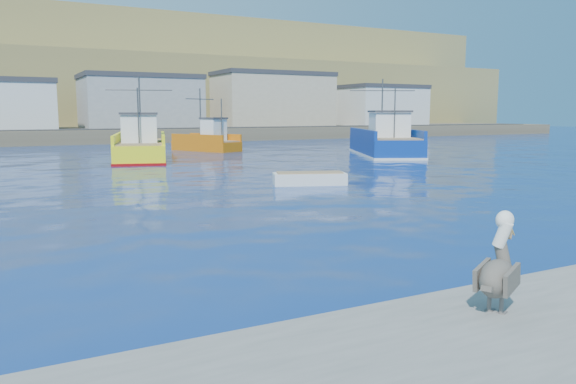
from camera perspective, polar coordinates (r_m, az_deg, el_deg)
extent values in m
plane|color=navy|center=(13.42, 10.64, -7.51)|extent=(260.00, 260.00, 0.00)
cube|color=brown|center=(82.54, -22.26, 5.49)|extent=(160.00, 30.00, 1.60)
cube|color=olive|center=(108.42, -23.79, 8.62)|extent=(180.00, 40.00, 14.00)
cube|color=olive|center=(128.56, -24.58, 10.61)|extent=(200.00, 40.00, 24.00)
cube|color=#2D2D2D|center=(71.58, -21.41, 5.93)|extent=(150.00, 5.00, 0.10)
cube|color=gray|center=(79.20, -14.75, 8.68)|extent=(15.00, 10.00, 6.50)
cube|color=#333338|center=(79.34, -14.85, 11.24)|extent=(15.30, 10.20, 0.60)
cube|color=tan|center=(86.01, -1.51, 9.19)|extent=(17.00, 9.00, 7.50)
cube|color=#333338|center=(86.19, -1.53, 11.88)|extent=(17.34, 9.18, 0.60)
cube|color=silver|center=(96.54, 9.31, 8.52)|extent=(13.00, 10.00, 6.00)
cube|color=#333338|center=(96.63, 9.36, 10.47)|extent=(13.26, 10.20, 0.60)
cube|color=#F6F116|center=(44.56, -14.71, 4.03)|extent=(6.12, 10.90, 1.34)
cube|color=#F6F116|center=(44.48, -12.58, 5.41)|extent=(2.82, 9.84, 0.70)
cube|color=#F6F116|center=(44.59, -16.92, 5.26)|extent=(2.82, 9.84, 0.70)
cube|color=maroon|center=(44.60, -14.68, 3.23)|extent=(6.24, 11.12, 0.25)
cube|color=#8C7251|center=(44.51, -14.74, 4.95)|extent=(5.73, 10.43, 0.10)
cube|color=white|center=(42.93, -14.85, 6.25)|extent=(3.08, 3.14, 2.00)
cube|color=#333338|center=(42.91, -14.91, 7.72)|extent=(3.33, 3.49, 0.15)
cylinder|color=#4C4C4C|center=(45.50, -14.81, 8.10)|extent=(0.15, 0.15, 5.00)
cylinder|color=#4C4C4C|center=(41.36, -14.97, 7.44)|extent=(0.12, 0.12, 4.00)
cylinder|color=#4C4C4C|center=(45.53, -14.88, 9.99)|extent=(4.85, 1.37, 0.08)
cube|color=navy|center=(49.14, 9.74, 4.62)|extent=(8.61, 12.29, 1.51)
cube|color=navy|center=(49.55, 11.94, 5.87)|extent=(5.03, 10.46, 0.70)
cube|color=navy|center=(48.71, 7.56, 5.94)|extent=(5.03, 10.46, 0.70)
cube|color=silver|center=(49.19, 9.72, 3.80)|extent=(8.78, 12.53, 0.25)
cube|color=#8C7251|center=(49.11, 9.76, 5.56)|extent=(8.12, 11.73, 0.10)
cube|color=white|center=(47.37, 10.25, 6.73)|extent=(3.82, 3.85, 2.00)
cube|color=#333338|center=(47.36, 10.29, 8.06)|extent=(4.15, 4.25, 0.15)
cylinder|color=#4C4C4C|center=(50.20, 9.54, 8.41)|extent=(0.16, 0.16, 5.00)
cylinder|color=#4C4C4C|center=(45.66, 10.78, 7.81)|extent=(0.13, 0.13, 4.00)
cylinder|color=#4C4C4C|center=(50.24, 9.58, 10.12)|extent=(5.21, 2.48, 0.08)
cube|color=#C7610B|center=(54.39, -8.32, 4.64)|extent=(5.32, 7.38, 0.90)
cube|color=#C7610B|center=(55.22, -7.43, 5.54)|extent=(3.06, 6.21, 0.70)
cube|color=#C7610B|center=(53.49, -9.27, 5.43)|extent=(3.06, 6.21, 0.70)
cube|color=#8C7251|center=(54.36, -8.33, 5.17)|extent=(5.02, 7.04, 0.10)
cube|color=white|center=(53.59, -7.56, 6.27)|extent=(2.39, 2.35, 2.00)
cube|color=#333338|center=(53.57, -7.58, 7.44)|extent=(2.60, 2.59, 0.15)
cylinder|color=#4C4C4C|center=(54.79, -8.90, 7.74)|extent=(0.16, 0.16, 5.00)
cylinder|color=#4C4C4C|center=(52.85, -6.76, 7.23)|extent=(0.13, 0.13, 4.00)
cylinder|color=#4C4C4C|center=(54.81, -8.93, 9.31)|extent=(3.32, 1.63, 0.08)
cube|color=silver|center=(28.15, 2.20, 1.20)|extent=(3.84, 2.47, 0.73)
cube|color=#8C7251|center=(28.11, 2.21, 1.99)|extent=(3.41, 2.09, 0.07)
cube|color=silver|center=(53.24, 8.12, 4.37)|extent=(3.72, 4.26, 0.84)
cube|color=#8C7251|center=(53.22, 8.13, 4.86)|extent=(3.21, 3.73, 0.08)
cylinder|color=#595451|center=(9.37, 20.87, -10.63)|extent=(0.09, 0.09, 0.29)
cube|color=#595451|center=(9.46, 20.93, -11.34)|extent=(0.18, 0.17, 0.02)
cylinder|color=#595451|center=(9.42, 19.77, -10.47)|extent=(0.09, 0.09, 0.29)
cube|color=#595451|center=(9.51, 19.83, -11.18)|extent=(0.18, 0.17, 0.02)
ellipsoid|color=#38332D|center=(9.31, 20.48, -8.23)|extent=(0.99, 0.81, 0.59)
cube|color=#38332D|center=(9.21, 21.80, -8.30)|extent=(0.63, 0.32, 0.43)
cube|color=#38332D|center=(9.34, 19.10, -7.93)|extent=(0.63, 0.32, 0.43)
cube|color=#38332D|center=(8.98, 19.70, -9.22)|extent=(0.27, 0.24, 0.12)
cylinder|color=#38332D|center=(9.41, 20.97, -6.05)|extent=(0.31, 0.36, 0.47)
cylinder|color=white|center=(9.29, 20.97, -4.04)|extent=(0.29, 0.35, 0.44)
ellipsoid|color=white|center=(9.31, 21.17, -2.67)|extent=(0.43, 0.38, 0.29)
cone|color=gold|center=(9.59, 21.60, -3.53)|extent=(0.60, 0.37, 0.41)
cube|color=tan|center=(9.50, 21.39, -3.87)|extent=(0.35, 0.19, 0.26)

